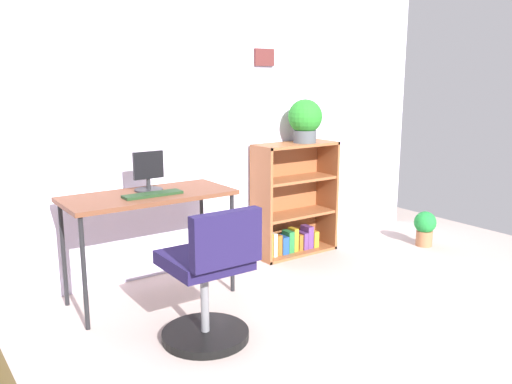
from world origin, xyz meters
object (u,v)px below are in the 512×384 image
Objects in this scene: potted_plant_on_shelf at (305,119)px; potted_plant_floor at (425,227)px; desk at (149,203)px; office_chair at (209,284)px; monitor at (148,173)px; keyboard at (153,194)px; bookshelf_low at (291,205)px.

potted_plant_on_shelf is 1.52m from potted_plant_floor.
potted_plant_on_shelf is at bearing 153.32° from potted_plant_floor.
office_chair is at bearing -89.58° from desk.
monitor is at bearing 170.72° from potted_plant_floor.
keyboard is 2.64m from potted_plant_floor.
bookshelf_low reaches higher than office_chair.
potted_plant_on_shelf is (1.53, 0.99, 0.81)m from office_chair.
office_chair is 2.26× the size of potted_plant_on_shelf.
bookshelf_low is 0.76m from potted_plant_on_shelf.
bookshelf_low is (1.40, 0.16, -0.45)m from monitor.
desk is at bearing -170.38° from bookshelf_low.
monitor reaches higher than bookshelf_low.
bookshelf_low is (1.44, 0.24, -0.26)m from desk.
potted_plant_on_shelf reaches higher than keyboard.
office_chair is 2.61m from potted_plant_floor.
monitor reaches higher than office_chair.
monitor is 2.65m from potted_plant_floor.
monitor is 0.69× the size of keyboard.
desk is 2.63m from potted_plant_floor.
monitor is at bearing 74.13° from keyboard.
monitor reaches higher than potted_plant_floor.
desk is 1.62m from potted_plant_on_shelf.
potted_plant_on_shelf is (1.54, 0.27, 0.41)m from keyboard.
potted_plant_on_shelf reaches higher than desk.
potted_plant_on_shelf is at bearing 32.84° from office_chair.
potted_plant_on_shelf reaches higher than potted_plant_floor.
office_chair is at bearing -144.01° from bookshelf_low.
office_chair is 1.99m from potted_plant_on_shelf.
desk is 1.49m from bookshelf_low.
desk is at bearing -117.85° from monitor.
bookshelf_low is at bearing 147.85° from potted_plant_on_shelf.
monitor is at bearing 87.54° from office_chair.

